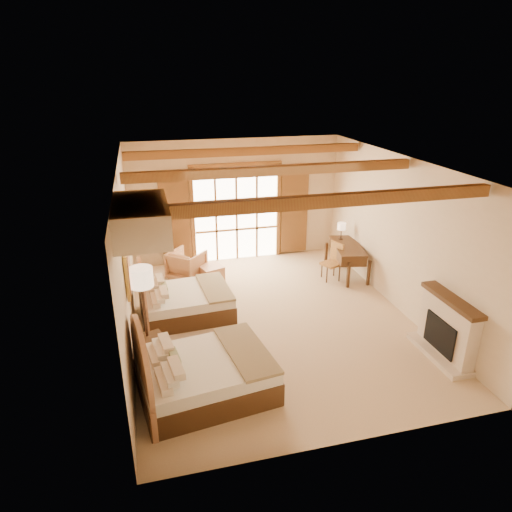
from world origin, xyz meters
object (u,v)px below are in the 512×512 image
object	(u,v)px
bed_far	(179,300)
desk	(347,259)
bed_near	(196,373)
armchair	(187,265)
nightstand	(152,353)

from	to	relation	value
bed_far	desk	bearing A→B (deg)	10.60
bed_far	bed_near	bearing A→B (deg)	-93.39
armchair	nightstand	bearing A→B (deg)	115.63
desk	bed_near	bearing A→B (deg)	-127.27
bed_near	armchair	xyz separation A→B (m)	(0.33, 4.44, -0.05)
bed_near	bed_far	xyz separation A→B (m)	(-0.01, 2.58, -0.04)
bed_far	nightstand	size ratio (longest dim) A/B	3.35
bed_far	desk	xyz separation A→B (m)	(4.23, 1.08, 0.06)
bed_far	armchair	world-z (taller)	bed_far
bed_near	nightstand	distance (m)	1.11
bed_far	armchair	bearing A→B (deg)	75.64
desk	armchair	bearing A→B (deg)	-179.63
bed_near	desk	bearing A→B (deg)	32.85
armchair	desk	xyz separation A→B (m)	(3.88, -0.78, 0.07)
bed_far	armchair	size ratio (longest dim) A/B	2.43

